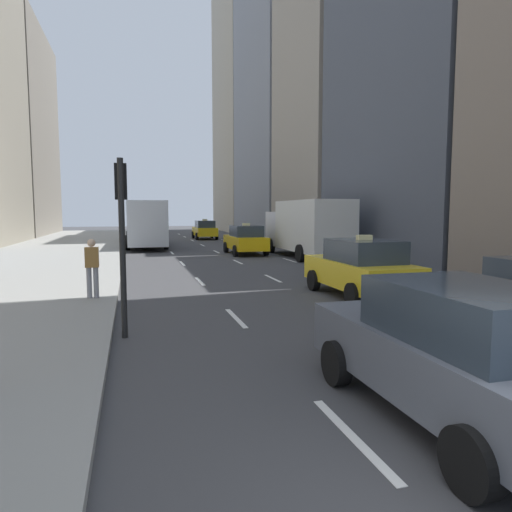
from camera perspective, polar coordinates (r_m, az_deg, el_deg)
name	(u,v)px	position (r m, az deg, el deg)	size (l,w,h in m)	color
sidewalk_left	(56,253)	(29.93, -23.71, 0.35)	(8.00, 66.00, 0.15)	gray
lane_markings	(226,256)	(26.13, -3.78, -0.04)	(5.72, 56.00, 0.01)	white
building_row_right	(317,48)	(40.09, 7.61, 24.34)	(6.00, 64.07, 37.27)	gray
taxi_lead	(205,230)	(42.87, -6.43, 3.29)	(2.02, 4.40, 1.87)	yellow
taxi_second	(245,240)	(27.36, -1.34, 2.06)	(2.02, 4.40, 1.87)	yellow
taxi_third	(360,268)	(13.96, 12.92, -1.44)	(2.02, 4.40, 1.87)	yellow
sedan_black_near	(458,352)	(6.11, 23.94, -10.88)	(2.02, 4.47, 1.70)	#565B66
city_bus	(145,222)	(34.66, -13.70, 4.14)	(2.80, 11.61, 3.25)	#B7BCC1
box_truck	(306,227)	(25.53, 6.29, 3.64)	(2.58, 8.40, 3.15)	silver
pedestrian_mid_block	(92,265)	(13.45, -19.81, -1.09)	(0.36, 0.22, 1.65)	gray
traffic_light_pole	(122,219)	(9.54, -16.44, 4.51)	(0.24, 0.42, 3.60)	black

